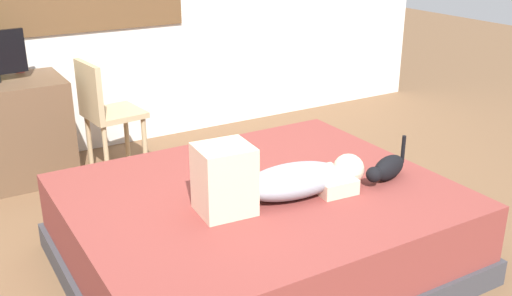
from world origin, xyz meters
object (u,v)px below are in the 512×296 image
object	(u,v)px
cup	(19,66)
chair_by_desk	(104,109)
bed	(259,228)
cat	(387,168)
person_lying	(276,179)
desk	(2,134)

from	to	relation	value
cup	chair_by_desk	distance (m)	0.71
bed	cat	world-z (taller)	cat
person_lying	cat	world-z (taller)	person_lying
bed	cat	size ratio (longest dim) A/B	5.75
cat	desk	size ratio (longest dim) A/B	0.39
bed	person_lying	xyz separation A→B (m)	(0.01, -0.15, 0.34)
chair_by_desk	desk	bearing A→B (deg)	160.39
desk	chair_by_desk	distance (m)	0.73
bed	cup	size ratio (longest dim) A/B	23.38
bed	person_lying	world-z (taller)	person_lying
person_lying	chair_by_desk	xyz separation A→B (m)	(-0.33, 1.78, -0.06)
person_lying	desk	bearing A→B (deg)	116.32
bed	person_lying	bearing A→B (deg)	-85.48
cup	chair_by_desk	size ratio (longest dim) A/B	0.10
desk	chair_by_desk	size ratio (longest dim) A/B	1.05
person_lying	cup	distance (m)	2.39
person_lying	chair_by_desk	world-z (taller)	chair_by_desk
bed	chair_by_desk	bearing A→B (deg)	100.88
desk	person_lying	bearing A→B (deg)	-63.68
bed	cup	xyz separation A→B (m)	(-0.78, 2.10, 0.56)
cat	chair_by_desk	distance (m)	2.12
desk	cup	size ratio (longest dim) A/B	10.55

